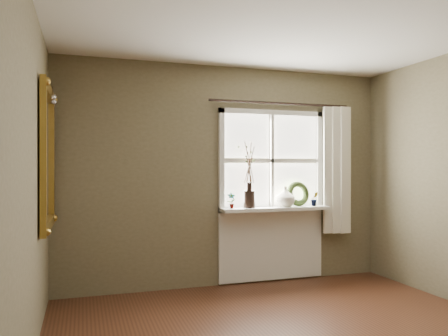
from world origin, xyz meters
TOP-DOWN VIEW (x-y plane):
  - wall_back at (0.00, 2.30)m, footprint 4.00×0.10m
  - wall_left at (-2.05, 0.00)m, footprint 0.10×4.50m
  - window_frame at (0.55, 2.23)m, footprint 1.36×0.06m
  - window_sill at (0.55, 2.12)m, footprint 1.36×0.26m
  - window_apron at (0.55, 2.23)m, footprint 1.36×0.04m
  - dark_jug at (0.21, 2.12)m, footprint 0.15×0.15m
  - cream_vase at (0.68, 2.12)m, footprint 0.24×0.24m
  - wreath at (0.87, 2.16)m, footprint 0.33×0.17m
  - potted_plant_left at (-0.01, 2.12)m, footprint 0.10×0.07m
  - potted_plant_right at (1.08, 2.12)m, footprint 0.10×0.08m
  - curtain at (1.39, 2.13)m, footprint 0.36×0.12m
  - curtain_rod at (0.65, 2.17)m, footprint 1.84×0.03m
  - gilt_mirror at (-1.96, 1.62)m, footprint 0.10×1.10m

SIDE VIEW (x-z plane):
  - window_apron at x=0.55m, z-range 0.02..0.90m
  - window_sill at x=0.55m, z-range 0.88..0.92m
  - potted_plant_right at x=1.08m, z-range 0.92..1.10m
  - potted_plant_left at x=-0.01m, z-range 0.92..1.10m
  - dark_jug at x=0.21m, z-range 0.92..1.13m
  - wreath at x=0.87m, z-range 0.88..1.20m
  - cream_vase at x=0.68m, z-range 0.92..1.16m
  - wall_back at x=0.00m, z-range 0.00..2.60m
  - wall_left at x=-2.05m, z-range 0.00..2.60m
  - curtain at x=1.39m, z-range 0.57..2.16m
  - window_frame at x=0.55m, z-range 0.86..2.10m
  - gilt_mirror at x=-1.96m, z-range 0.83..2.15m
  - curtain_rod at x=0.65m, z-range 2.16..2.20m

